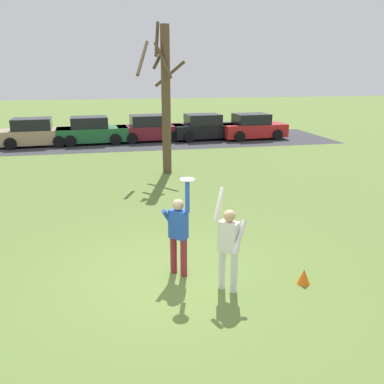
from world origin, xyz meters
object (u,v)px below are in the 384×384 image
(person_catcher, at_px, (178,230))
(field_cone_orange, at_px, (304,277))
(parked_car_tan, at_px, (35,133))
(person_defender, at_px, (229,244))
(parked_car_green, at_px, (92,131))
(bare_tree_tall, at_px, (165,96))
(parked_car_black, at_px, (204,128))
(parked_car_red, at_px, (253,127))
(frisbee_disc, at_px, (187,179))
(parked_car_maroon, at_px, (150,129))

(person_catcher, xyz_separation_m, field_cone_orange, (2.38, -0.92, -0.82))
(parked_car_tan, bearing_deg, person_defender, -73.92)
(person_catcher, height_order, parked_car_tan, person_catcher)
(parked_car_green, height_order, bare_tree_tall, bare_tree_tall)
(parked_car_green, bearing_deg, parked_car_black, -2.35)
(parked_car_red, bearing_deg, frisbee_disc, -117.67)
(parked_car_maroon, distance_m, field_cone_orange, 18.19)
(person_defender, height_order, parked_car_green, person_defender)
(person_defender, relative_size, parked_car_maroon, 0.49)
(person_defender, distance_m, parked_car_tan, 18.70)
(parked_car_tan, xyz_separation_m, parked_car_green, (3.17, 0.17, 0.00))
(parked_car_maroon, distance_m, bare_tree_tall, 8.74)
(person_defender, bearing_deg, person_catcher, -0.00)
(parked_car_green, height_order, parked_car_maroon, same)
(person_defender, xyz_separation_m, parked_car_maroon, (0.39, 18.06, -0.25))
(person_catcher, relative_size, bare_tree_tall, 0.35)
(person_catcher, height_order, person_defender, person_catcher)
(parked_car_black, xyz_separation_m, field_cone_orange, (-2.26, -18.02, -0.57))
(field_cone_orange, bearing_deg, parked_car_maroon, 93.69)
(person_defender, relative_size, parked_car_black, 0.49)
(person_defender, bearing_deg, field_cone_orange, -137.89)
(parked_car_tan, relative_size, parked_car_green, 1.00)
(frisbee_disc, relative_size, bare_tree_tall, 0.05)
(bare_tree_tall, bearing_deg, parked_car_black, 66.23)
(parked_car_red, xyz_separation_m, bare_tree_tall, (-6.71, -7.87, 2.45))
(person_catcher, bearing_deg, frisbee_disc, 0.00)
(person_defender, xyz_separation_m, bare_tree_tall, (0.18, 9.67, 2.20))
(person_defender, distance_m, parked_car_maroon, 18.06)
(parked_car_black, bearing_deg, parked_car_maroon, 174.34)
(parked_car_tan, distance_m, field_cone_orange, 19.37)
(parked_car_red, xyz_separation_m, field_cone_orange, (-5.33, -17.64, -0.57))
(person_catcher, xyz_separation_m, parked_car_black, (4.64, 17.10, -0.25))
(parked_car_black, bearing_deg, frisbee_disc, -108.13)
(person_catcher, height_order, parked_car_green, person_catcher)
(bare_tree_tall, bearing_deg, person_defender, -91.09)
(person_catcher, distance_m, parked_car_black, 17.72)
(parked_car_black, height_order, bare_tree_tall, bare_tree_tall)
(bare_tree_tall, xyz_separation_m, field_cone_orange, (1.38, -9.76, -3.02))
(parked_car_tan, distance_m, parked_car_black, 10.11)
(parked_car_green, xyz_separation_m, bare_tree_tall, (3.30, -8.11, 2.45))
(frisbee_disc, xyz_separation_m, parked_car_green, (-2.46, 17.11, -1.37))
(parked_car_tan, height_order, parked_car_maroon, same)
(parked_car_maroon, bearing_deg, frisbee_disc, -97.03)
(parked_car_red, distance_m, bare_tree_tall, 10.63)
(bare_tree_tall, bearing_deg, parked_car_green, 112.15)
(person_defender, distance_m, frisbee_disc, 1.46)
(bare_tree_tall, bearing_deg, parked_car_red, 49.59)
(person_catcher, bearing_deg, parked_car_red, 110.62)
(parked_car_maroon, bearing_deg, bare_tree_tall, -94.98)
(parked_car_tan, xyz_separation_m, bare_tree_tall, (6.47, -7.94, 2.45))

